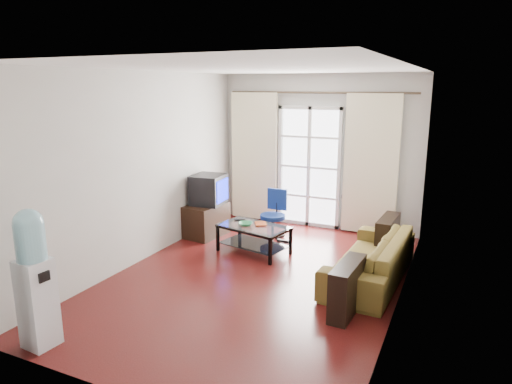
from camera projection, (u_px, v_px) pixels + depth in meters
floor at (257, 278)px, 6.07m from camera, size 5.20×5.20×0.00m
ceiling at (257, 68)px, 5.45m from camera, size 5.20×5.20×0.00m
wall_back at (318, 152)px, 8.06m from camera, size 3.60×0.02×2.70m
wall_front at (114, 240)px, 3.46m from camera, size 3.60×0.02×2.70m
wall_left at (142, 168)px, 6.50m from camera, size 0.02×5.20×2.70m
wall_right at (405, 192)px, 5.02m from camera, size 0.02×5.20×2.70m
french_door at (309, 167)px, 8.13m from camera, size 1.16×0.06×2.15m
curtain_rod at (319, 93)px, 7.73m from camera, size 3.30×0.04×0.04m
curtain_left at (254, 157)px, 8.48m from camera, size 0.90×0.07×2.35m
curtain_right at (371, 165)px, 7.60m from camera, size 0.90×0.07×2.35m
radiator at (359, 214)px, 7.87m from camera, size 0.64×0.12×0.64m
sofa at (370, 258)px, 5.97m from camera, size 2.10×1.00×0.59m
coffee_table at (254, 235)px, 6.94m from camera, size 1.15×0.80×0.42m
bowl at (246, 224)px, 6.91m from camera, size 0.37×0.37×0.05m
book at (255, 224)px, 6.96m from camera, size 0.36×0.37×0.02m
remote at (240, 220)px, 7.18m from camera, size 0.17×0.12×0.02m
tv_stand at (206, 220)px, 7.73m from camera, size 0.58×0.79×0.54m
crt_tv at (207, 189)px, 7.67m from camera, size 0.59×0.58×0.50m
task_chair at (273, 226)px, 7.48m from camera, size 0.58×0.58×0.84m
water_cooler at (34, 276)px, 4.34m from camera, size 0.32×0.31×1.39m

